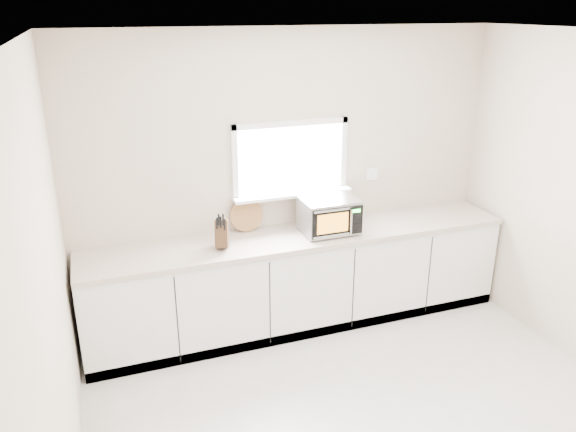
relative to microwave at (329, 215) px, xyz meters
name	(u,v)px	position (x,y,z in m)	size (l,w,h in m)	color
back_wall	(290,178)	(-0.25, 0.34, 0.28)	(4.00, 0.17, 2.70)	beige
cabinets	(301,281)	(-0.25, 0.05, -0.65)	(3.92, 0.60, 0.88)	white
countertop	(301,236)	(-0.25, 0.04, -0.19)	(3.92, 0.64, 0.04)	#B6A796
microwave	(329,215)	(0.00, 0.00, 0.00)	(0.50, 0.42, 0.32)	black
knife_block	(222,233)	(-1.00, -0.01, -0.03)	(0.17, 0.24, 0.32)	#452D18
cutting_board	(246,215)	(-0.69, 0.29, -0.02)	(0.30, 0.30, 0.02)	#8F6037
coffee_grinder	(345,212)	(0.24, 0.16, -0.05)	(0.14, 0.14, 0.23)	#B4B7BC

